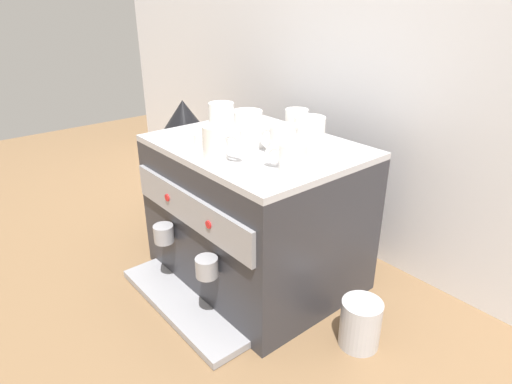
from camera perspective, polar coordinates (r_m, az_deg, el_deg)
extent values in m
plane|color=brown|center=(1.38, 0.00, -10.43)|extent=(4.00, 4.00, 0.00)
cube|color=silver|center=(1.43, 11.86, 12.93)|extent=(2.80, 0.03, 1.03)
cube|color=#2D2D33|center=(1.27, 0.00, -2.99)|extent=(0.56, 0.43, 0.40)
cube|color=#B7B7BC|center=(1.19, 0.00, 5.97)|extent=(0.56, 0.43, 0.02)
cube|color=#939399|center=(1.12, -8.70, -2.26)|extent=(0.52, 0.01, 0.09)
cylinder|color=red|center=(1.20, -11.46, -0.72)|extent=(0.02, 0.01, 0.02)
cylinder|color=red|center=(1.04, -6.19, -4.24)|extent=(0.02, 0.01, 0.02)
cube|color=#939399|center=(1.25, -9.65, -14.26)|extent=(0.48, 0.12, 0.02)
cylinder|color=#939399|center=(1.25, -11.93, -5.33)|extent=(0.06, 0.06, 0.05)
cylinder|color=#939399|center=(1.09, -6.43, -9.70)|extent=(0.06, 0.06, 0.05)
cylinder|color=white|center=(1.30, -4.56, 9.71)|extent=(0.07, 0.07, 0.08)
torus|color=white|center=(1.35, -5.22, 10.20)|extent=(0.06, 0.03, 0.06)
cylinder|color=white|center=(1.19, 6.99, 7.98)|extent=(0.08, 0.08, 0.07)
torus|color=white|center=(1.16, 4.83, 7.64)|extent=(0.02, 0.06, 0.06)
cylinder|color=white|center=(1.00, 4.88, 4.62)|extent=(0.07, 0.07, 0.06)
torus|color=white|center=(1.01, 2.45, 4.88)|extent=(0.05, 0.04, 0.05)
cylinder|color=white|center=(1.08, 3.46, 6.60)|extent=(0.06, 0.06, 0.08)
torus|color=white|center=(1.10, 1.57, 7.08)|extent=(0.06, 0.02, 0.06)
cylinder|color=white|center=(1.07, -5.33, 6.41)|extent=(0.06, 0.06, 0.08)
torus|color=white|center=(1.04, -3.18, 6.11)|extent=(0.06, 0.03, 0.06)
cylinder|color=white|center=(1.28, 5.29, 9.16)|extent=(0.07, 0.07, 0.07)
torus|color=white|center=(1.28, 7.30, 9.02)|extent=(0.05, 0.04, 0.05)
cylinder|color=white|center=(1.18, -5.90, 6.91)|extent=(0.09, 0.09, 0.03)
cylinder|color=white|center=(1.18, -5.87, 6.32)|extent=(0.05, 0.05, 0.01)
cylinder|color=white|center=(1.38, -1.14, 9.75)|extent=(0.09, 0.09, 0.04)
cylinder|color=white|center=(1.39, -1.14, 9.17)|extent=(0.05, 0.05, 0.01)
cylinder|color=white|center=(1.20, 0.76, 7.44)|extent=(0.13, 0.13, 0.04)
cylinder|color=white|center=(1.21, 0.76, 6.83)|extent=(0.07, 0.07, 0.01)
cylinder|color=#939399|center=(1.64, -8.89, 1.73)|extent=(0.18, 0.18, 0.33)
cone|color=black|center=(1.57, -9.43, 9.44)|extent=(0.18, 0.18, 0.13)
cylinder|color=#B7B7BC|center=(1.13, 13.48, -16.28)|extent=(0.10, 0.10, 0.12)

